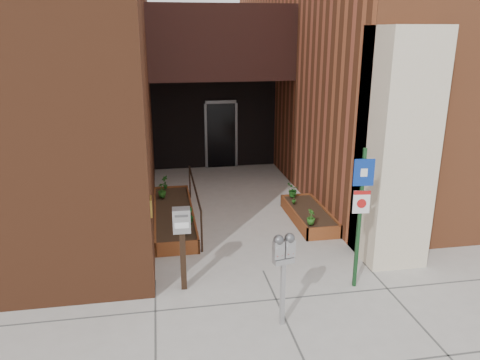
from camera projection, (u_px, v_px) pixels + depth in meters
name	position (u px, v px, depth m)	size (l,w,h in m)	color
ground	(263.00, 271.00, 8.77)	(80.00, 80.00, 0.00)	#9E9991
architecture	(208.00, 7.00, 13.71)	(20.00, 14.60, 10.00)	brown
planter_left	(174.00, 216.00, 11.01)	(0.90, 3.60, 0.30)	brown
planter_right	(309.00, 216.00, 11.06)	(0.80, 2.20, 0.30)	brown
handrail	(195.00, 191.00, 10.86)	(0.04, 3.34, 0.90)	black
parking_meter	(284.00, 255.00, 6.83)	(0.35, 0.19, 1.50)	#A1A1A3
sign_post	(361.00, 205.00, 7.79)	(0.34, 0.10, 2.50)	#163D1D
payment_dropbox	(182.00, 232.00, 7.86)	(0.30, 0.24, 1.49)	black
shrub_left_a	(187.00, 224.00, 9.69)	(0.32, 0.32, 0.35)	#1B5F21
shrub_left_b	(189.00, 215.00, 10.20)	(0.19, 0.19, 0.34)	#195A1F
shrub_left_c	(162.00, 190.00, 11.75)	(0.21, 0.21, 0.38)	#235A19
shrub_left_d	(165.00, 182.00, 12.38)	(0.19, 0.19, 0.36)	#1A4F16
shrub_right_a	(311.00, 217.00, 10.09)	(0.19, 0.19, 0.34)	#275E1B
shrub_right_b	(294.00, 198.00, 11.32)	(0.16, 0.16, 0.30)	#23631C
shrub_right_c	(293.00, 190.00, 11.78)	(0.31, 0.31, 0.35)	#1B5418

